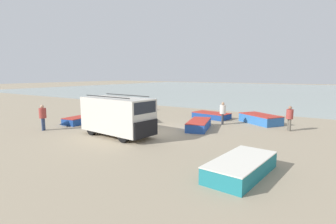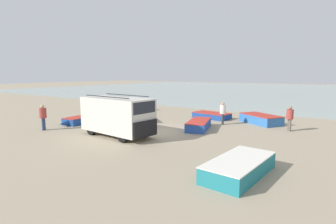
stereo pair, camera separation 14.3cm
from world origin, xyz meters
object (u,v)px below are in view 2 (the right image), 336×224
at_px(fishing_rowboat_2, 199,124).
at_px(fishing_rowboat_5, 82,120).
at_px(fishing_rowboat_4, 211,115).
at_px(fisherman_0, 43,115).
at_px(fishing_rowboat_0, 241,166).
at_px(fishing_rowboat_3, 132,108).
at_px(parked_van, 117,115).
at_px(fishing_rowboat_6, 139,117).
at_px(fishing_rowboat_1, 259,119).
at_px(fisherman_1, 290,116).
at_px(fisherman_2, 223,111).

relative_size(fishing_rowboat_2, fishing_rowboat_5, 1.04).
height_order(fishing_rowboat_4, fisherman_0, fisherman_0).
relative_size(fishing_rowboat_0, fishing_rowboat_3, 0.94).
bearing_deg(parked_van, fishing_rowboat_6, 121.51).
height_order(parked_van, fisherman_0, parked_van).
xyz_separation_m(fishing_rowboat_1, fishing_rowboat_3, (-12.51, -0.65, -0.03)).
xyz_separation_m(parked_van, fisherman_0, (-5.39, -1.62, -0.25)).
bearing_deg(fishing_rowboat_4, fishing_rowboat_5, 54.97).
xyz_separation_m(fishing_rowboat_3, fisherman_0, (0.98, -10.13, 0.74)).
distance_m(fishing_rowboat_4, fisherman_0, 13.16).
xyz_separation_m(fishing_rowboat_0, fishing_rowboat_1, (-2.24, 11.09, 0.02)).
xyz_separation_m(parked_van, fishing_rowboat_6, (-2.49, 4.98, -1.00)).
bearing_deg(fishing_rowboat_0, parked_van, 82.20).
bearing_deg(fishing_rowboat_4, fishing_rowboat_2, 113.62).
xyz_separation_m(fisherman_1, fisherman_2, (-4.59, -0.34, 0.02)).
bearing_deg(fishing_rowboat_2, fisherman_2, -35.56).
relative_size(parked_van, fishing_rowboat_2, 1.25).
xyz_separation_m(fishing_rowboat_0, fisherman_2, (-4.42, 8.99, 0.70)).
height_order(fishing_rowboat_2, fisherman_0, fisherman_0).
distance_m(fishing_rowboat_0, fishing_rowboat_6, 12.88).
xyz_separation_m(fishing_rowboat_0, fishing_rowboat_2, (-5.21, 6.66, -0.02)).
height_order(fishing_rowboat_2, fishing_rowboat_6, fishing_rowboat_2).
bearing_deg(fisherman_1, fishing_rowboat_0, 49.80).
bearing_deg(fisherman_1, fishing_rowboat_2, -12.74).
height_order(fisherman_1, fisherman_2, fisherman_2).
bearing_deg(parked_van, fisherman_2, 65.61).
distance_m(fishing_rowboat_5, fisherman_2, 10.93).
xyz_separation_m(fishing_rowboat_0, fisherman_1, (0.18, 9.33, 0.69)).
relative_size(parked_van, fishing_rowboat_1, 1.30).
bearing_deg(fishing_rowboat_1, fishing_rowboat_3, 35.74).
relative_size(fishing_rowboat_5, fishing_rowboat_6, 0.90).
distance_m(fishing_rowboat_0, fisherman_0, 13.80).
height_order(fishing_rowboat_1, fishing_rowboat_6, fishing_rowboat_1).
bearing_deg(fishing_rowboat_2, fishing_rowboat_5, 93.56).
bearing_deg(fishing_rowboat_2, fisherman_1, -80.44).
height_order(fishing_rowboat_5, fishing_rowboat_6, fishing_rowboat_6).
distance_m(fishing_rowboat_2, fisherman_2, 2.57).
bearing_deg(fishing_rowboat_1, fisherman_0, 75.82).
bearing_deg(fisherman_2, fishing_rowboat_5, -164.25).
relative_size(fishing_rowboat_0, fisherman_2, 2.57).
bearing_deg(fishing_rowboat_2, fishing_rowboat_6, 70.80).
distance_m(fishing_rowboat_0, fishing_rowboat_4, 12.85).
relative_size(fishing_rowboat_6, fisherman_0, 2.41).
distance_m(fishing_rowboat_1, fishing_rowboat_2, 5.33).
distance_m(fisherman_1, fisherman_2, 4.60).
bearing_deg(fishing_rowboat_1, fishing_rowboat_0, 134.16).
relative_size(fishing_rowboat_4, fisherman_2, 2.24).
xyz_separation_m(fishing_rowboat_4, fisherman_1, (6.56, -1.82, 0.76)).
bearing_deg(fisherman_2, parked_van, -134.08).
bearing_deg(parked_van, fishing_rowboat_4, 82.66).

